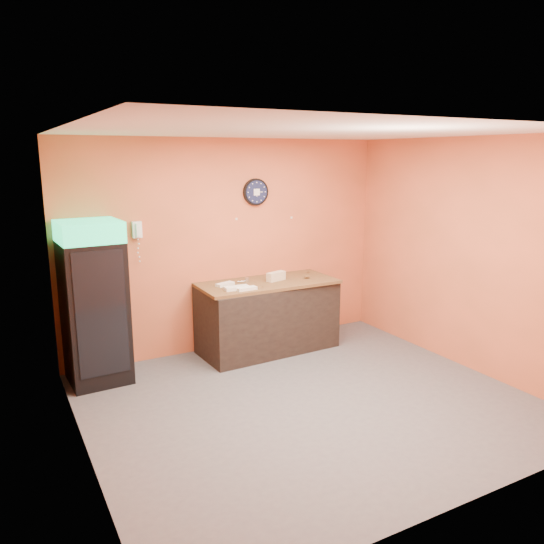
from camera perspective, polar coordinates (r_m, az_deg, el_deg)
floor at (r=5.84m, az=3.93°, el=-13.75°), size 4.50×4.50×0.00m
back_wall at (r=7.11m, az=-4.55°, el=2.88°), size 4.50×0.02×2.80m
left_wall at (r=4.60m, az=-20.22°, el=-3.14°), size 0.02×4.00×2.80m
right_wall at (r=6.83m, az=20.28°, el=1.75°), size 0.02×4.00×2.80m
ceiling at (r=5.25m, az=4.40°, el=14.85°), size 4.50×4.00×0.02m
beverage_cooler at (r=6.32m, az=-18.53°, el=-3.45°), size 0.68×0.70×1.87m
prep_counter at (r=7.13m, az=-0.47°, el=-4.89°), size 1.85×0.88×0.91m
wall_clock at (r=7.16m, az=-1.76°, el=8.60°), size 0.36×0.06×0.36m
wall_phone at (r=6.61m, az=-14.30°, el=4.43°), size 0.11×0.10×0.20m
butcher_paper at (r=7.00m, az=-0.47°, el=-1.19°), size 1.84×0.84×0.04m
sub_roll_stack at (r=7.04m, az=0.44°, el=-0.47°), size 0.29×0.17×0.12m
wrapped_sandwich_left at (r=6.59m, az=-3.83°, el=-1.72°), size 0.32×0.13×0.04m
wrapped_sandwich_mid at (r=6.56m, az=-2.74°, el=-1.79°), size 0.26×0.11×0.04m
wrapped_sandwich_right at (r=6.80m, az=-5.07°, el=-1.32°), size 0.27×0.17×0.04m
kitchen_tool at (r=7.00m, az=-2.72°, el=-0.81°), size 0.06×0.06×0.06m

